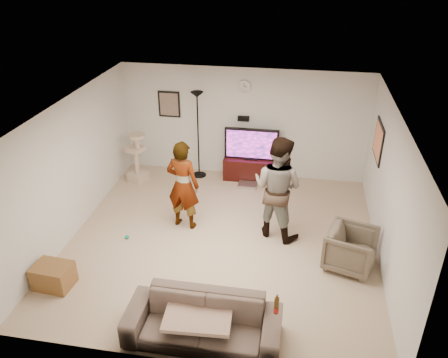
% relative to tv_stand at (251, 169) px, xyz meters
% --- Properties ---
extents(floor, '(5.50, 5.50, 0.02)m').
position_rel_tv_stand_xyz_m(floor, '(-0.22, -2.50, -0.26)').
color(floor, tan).
rests_on(floor, ground).
extents(ceiling, '(5.50, 5.50, 0.02)m').
position_rel_tv_stand_xyz_m(ceiling, '(-0.22, -2.50, 2.26)').
color(ceiling, white).
rests_on(ceiling, wall_back).
extents(wall_back, '(5.50, 0.04, 2.50)m').
position_rel_tv_stand_xyz_m(wall_back, '(-0.22, 0.25, 1.00)').
color(wall_back, silver).
rests_on(wall_back, floor).
extents(wall_front, '(5.50, 0.04, 2.50)m').
position_rel_tv_stand_xyz_m(wall_front, '(-0.22, -5.25, 1.00)').
color(wall_front, silver).
rests_on(wall_front, floor).
extents(wall_left, '(0.04, 5.50, 2.50)m').
position_rel_tv_stand_xyz_m(wall_left, '(-2.97, -2.50, 1.00)').
color(wall_left, silver).
rests_on(wall_left, floor).
extents(wall_right, '(0.04, 5.50, 2.50)m').
position_rel_tv_stand_xyz_m(wall_right, '(2.53, -2.50, 1.00)').
color(wall_right, silver).
rests_on(wall_right, floor).
extents(wall_clock, '(0.26, 0.04, 0.26)m').
position_rel_tv_stand_xyz_m(wall_clock, '(-0.22, 0.22, 1.85)').
color(wall_clock, silver).
rests_on(wall_clock, wall_back).
extents(wall_speaker, '(0.25, 0.10, 0.10)m').
position_rel_tv_stand_xyz_m(wall_speaker, '(-0.22, 0.19, 1.13)').
color(wall_speaker, black).
rests_on(wall_speaker, wall_back).
extents(picture_back, '(0.42, 0.03, 0.52)m').
position_rel_tv_stand_xyz_m(picture_back, '(-1.92, 0.23, 1.35)').
color(picture_back, '#725D4F').
rests_on(picture_back, wall_back).
extents(picture_right, '(0.03, 0.78, 0.62)m').
position_rel_tv_stand_xyz_m(picture_right, '(2.51, -0.90, 1.25)').
color(picture_right, '#DF8056').
rests_on(picture_right, wall_right).
extents(tv_stand, '(1.22, 0.45, 0.51)m').
position_rel_tv_stand_xyz_m(tv_stand, '(0.00, 0.00, 0.00)').
color(tv_stand, black).
rests_on(tv_stand, floor).
extents(console_box, '(0.40, 0.30, 0.07)m').
position_rel_tv_stand_xyz_m(console_box, '(-0.02, -0.40, -0.22)').
color(console_box, '#B6B7B9').
rests_on(console_box, floor).
extents(tv, '(1.20, 0.08, 0.71)m').
position_rel_tv_stand_xyz_m(tv, '(0.00, 0.00, 0.61)').
color(tv, black).
rests_on(tv, tv_stand).
extents(tv_screen, '(1.11, 0.01, 0.63)m').
position_rel_tv_stand_xyz_m(tv_screen, '(0.00, -0.04, 0.61)').
color(tv_screen, '#DD2FAB').
rests_on(tv_screen, tv).
extents(floor_lamp, '(0.32, 0.32, 2.00)m').
position_rel_tv_stand_xyz_m(floor_lamp, '(-1.20, -0.05, 0.75)').
color(floor_lamp, black).
rests_on(floor_lamp, floor).
extents(cat_tree, '(0.48, 0.48, 1.16)m').
position_rel_tv_stand_xyz_m(cat_tree, '(-2.52, -0.54, 0.33)').
color(cat_tree, tan).
rests_on(cat_tree, floor).
extents(person_left, '(0.70, 0.53, 1.74)m').
position_rel_tv_stand_xyz_m(person_left, '(-1.02, -2.13, 0.62)').
color(person_left, '#9EA2B0').
rests_on(person_left, floor).
extents(person_right, '(1.16, 1.06, 1.94)m').
position_rel_tv_stand_xyz_m(person_right, '(0.72, -2.10, 0.72)').
color(person_right, teal).
rests_on(person_right, floor).
extents(sofa, '(2.11, 0.83, 0.62)m').
position_rel_tv_stand_xyz_m(sofa, '(-0.07, -4.80, 0.05)').
color(sofa, brown).
rests_on(sofa, floor).
extents(throw_blanket, '(0.94, 0.76, 0.06)m').
position_rel_tv_stand_xyz_m(throw_blanket, '(-0.12, -4.80, 0.16)').
color(throw_blanket, tan).
rests_on(throw_blanket, sofa).
extents(beer_bottle, '(0.06, 0.06, 0.25)m').
position_rel_tv_stand_xyz_m(beer_bottle, '(0.91, -4.80, 0.49)').
color(beer_bottle, '#3F290C').
rests_on(beer_bottle, sofa).
extents(armchair, '(0.97, 0.96, 0.71)m').
position_rel_tv_stand_xyz_m(armchair, '(2.01, -2.87, 0.10)').
color(armchair, brown).
rests_on(armchair, floor).
extents(side_table, '(0.62, 0.48, 0.39)m').
position_rel_tv_stand_xyz_m(side_table, '(-2.62, -4.18, -0.06)').
color(side_table, brown).
rests_on(side_table, floor).
extents(toy_ball, '(0.07, 0.07, 0.07)m').
position_rel_tv_stand_xyz_m(toy_ball, '(-1.95, -2.76, -0.22)').
color(toy_ball, '#049174').
rests_on(toy_ball, floor).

